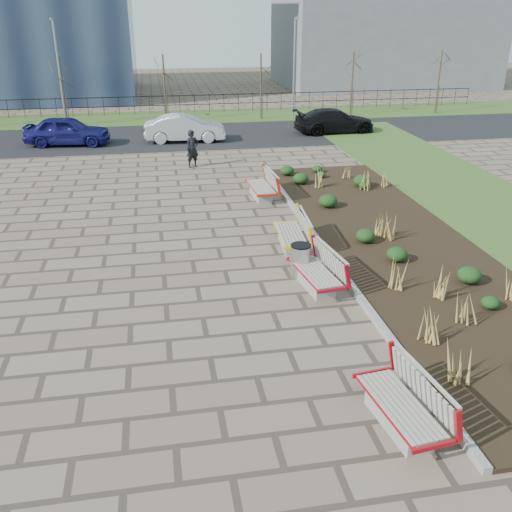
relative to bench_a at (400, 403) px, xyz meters
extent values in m
plane|color=#71614E|center=(-3.00, 2.67, -0.50)|extent=(120.00, 120.00, 0.00)
cube|color=black|center=(3.25, 7.67, -0.45)|extent=(4.50, 18.00, 0.10)
cube|color=gray|center=(0.92, 7.67, -0.42)|extent=(0.16, 18.00, 0.15)
cube|color=#33511E|center=(-3.00, 30.67, -0.48)|extent=(80.00, 5.00, 0.04)
cube|color=black|center=(-3.00, 24.67, -0.49)|extent=(80.00, 7.00, 0.02)
cylinder|color=#B2B2B7|center=(-0.20, 6.15, -0.05)|extent=(0.53, 0.53, 0.90)
imported|color=black|center=(-2.19, 18.03, 0.34)|extent=(0.72, 0.61, 1.67)
imported|color=navy|center=(-8.27, 23.61, 0.26)|extent=(4.49, 2.23, 1.47)
imported|color=#AAACB2|center=(-2.19, 23.40, 0.22)|extent=(4.34, 1.74, 1.40)
imported|color=black|center=(6.36, 24.23, 0.19)|extent=(4.70, 2.12, 1.34)
cube|color=slate|center=(17.00, 44.67, 4.50)|extent=(18.00, 12.00, 10.00)
camera|label=1|loc=(-3.82, -7.34, 6.23)|focal=40.00mm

